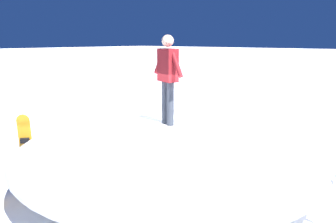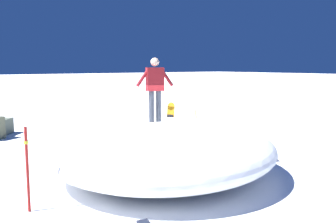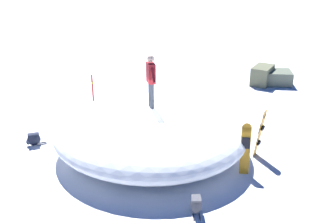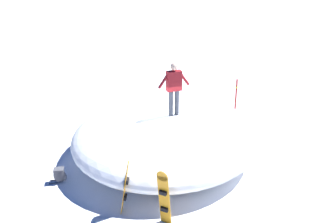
{
  "view_description": "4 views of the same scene",
  "coord_description": "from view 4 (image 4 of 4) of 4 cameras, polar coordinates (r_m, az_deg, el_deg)",
  "views": [
    {
      "loc": [
        5.67,
        5.19,
        3.15
      ],
      "look_at": [
        0.55,
        0.74,
        1.83
      ],
      "focal_mm": 40.04,
      "sensor_mm": 36.0,
      "label": 1
    },
    {
      "loc": [
        -7.81,
        6.04,
        3.03
      ],
      "look_at": [
        -0.41,
        0.5,
        1.85
      ],
      "focal_mm": 38.75,
      "sensor_mm": 36.0,
      "label": 2
    },
    {
      "loc": [
        -5.78,
        -9.37,
        6.06
      ],
      "look_at": [
        0.4,
        -0.26,
        1.55
      ],
      "focal_mm": 40.55,
      "sensor_mm": 36.0,
      "label": 3
    },
    {
      "loc": [
        9.21,
        -7.08,
        6.75
      ],
      "look_at": [
        -0.14,
        0.53,
        1.48
      ],
      "focal_mm": 42.88,
      "sensor_mm": 36.0,
      "label": 4
    }
  ],
  "objects": [
    {
      "name": "ground",
      "position": [
        13.43,
        -1.38,
        -6.54
      ],
      "size": [
        240.0,
        240.0,
        0.0
      ],
      "primitive_type": "plane",
      "color": "white"
    },
    {
      "name": "snow_mound",
      "position": [
        13.2,
        -0.21,
        -3.41
      ],
      "size": [
        8.06,
        8.26,
        1.5
      ],
      "primitive_type": "ellipsoid",
      "rotation": [
        0.0,
        0.0,
        1.98
      ],
      "color": "white",
      "rests_on": "ground"
    },
    {
      "name": "snowboarder_standing",
      "position": [
        12.46,
        0.85,
        3.71
      ],
      "size": [
        0.43,
        1.01,
        1.73
      ],
      "color": "#333842",
      "rests_on": "snow_mound"
    },
    {
      "name": "snowboard_primary_upright",
      "position": [
        10.64,
        -6.06,
        -10.48
      ],
      "size": [
        0.39,
        0.39,
        1.56
      ],
      "color": "orange",
      "rests_on": "ground"
    },
    {
      "name": "snowboard_secondary_upright",
      "position": [
        10.08,
        -0.59,
        -12.1
      ],
      "size": [
        0.37,
        0.35,
        1.67
      ],
      "color": "orange",
      "rests_on": "ground"
    },
    {
      "name": "backpack_near",
      "position": [
        17.11,
        0.11,
        1.21
      ],
      "size": [
        0.68,
        0.34,
        0.44
      ],
      "color": "#1E2333",
      "rests_on": "ground"
    },
    {
      "name": "backpack_far",
      "position": [
        12.5,
        -15.13,
        -8.7
      ],
      "size": [
        0.46,
        0.55,
        0.47
      ],
      "color": "#4C4C51",
      "rests_on": "ground"
    },
    {
      "name": "trail_marker_pole",
      "position": [
        15.72,
        9.59,
        1.6
      ],
      "size": [
        0.1,
        0.1,
        1.79
      ],
      "color": "#A51E19",
      "rests_on": "ground"
    }
  ]
}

